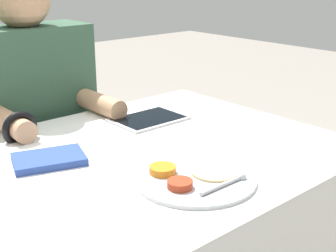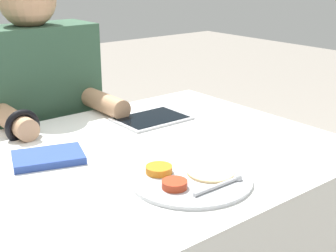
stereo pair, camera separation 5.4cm
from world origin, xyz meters
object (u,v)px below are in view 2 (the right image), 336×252
at_px(red_notebook, 48,158).
at_px(person_diner, 42,154).
at_px(thali_tray, 190,178).
at_px(tablet_device, 152,119).

relative_size(red_notebook, person_diner, 0.17).
bearing_deg(person_diner, red_notebook, -110.85).
relative_size(thali_tray, tablet_device, 1.25).
bearing_deg(person_diner, tablet_device, -56.81).
distance_m(thali_tray, red_notebook, 0.40).
bearing_deg(thali_tray, person_diner, 92.30).
height_order(red_notebook, person_diner, person_diner).
relative_size(red_notebook, tablet_device, 0.89).
distance_m(thali_tray, tablet_device, 0.49).
bearing_deg(tablet_device, person_diner, 123.19).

